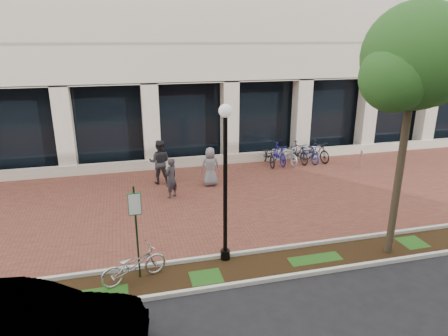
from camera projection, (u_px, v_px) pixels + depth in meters
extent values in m
plane|color=black|center=(213.00, 199.00, 16.23)|extent=(120.00, 120.00, 0.00)
cube|color=brown|center=(213.00, 199.00, 16.23)|extent=(40.00, 9.00, 0.01)
cube|color=black|center=(254.00, 267.00, 11.40)|extent=(40.00, 1.50, 0.01)
cube|color=beige|center=(247.00, 253.00, 12.07)|extent=(40.00, 0.12, 0.12)
cube|color=beige|center=(263.00, 280.00, 10.69)|extent=(40.00, 0.12, 0.12)
cube|color=black|center=(189.00, 121.00, 20.73)|extent=(40.00, 0.15, 4.20)
cube|color=beige|center=(194.00, 161.00, 20.30)|extent=(40.00, 0.25, 0.50)
cube|color=beige|center=(191.00, 124.00, 20.09)|extent=(0.80, 0.80, 4.20)
cube|color=#133616|center=(137.00, 233.00, 10.54)|extent=(0.05, 0.05, 2.66)
cube|color=#1B6D3A|center=(135.00, 204.00, 10.24)|extent=(0.34, 0.02, 0.62)
cube|color=white|center=(135.00, 204.00, 10.23)|extent=(0.30, 0.01, 0.56)
cylinder|color=black|center=(225.00, 255.00, 11.79)|extent=(0.28, 0.28, 0.30)
cylinder|color=black|center=(225.00, 192.00, 11.17)|extent=(0.12, 0.12, 4.29)
sphere|color=silver|center=(225.00, 111.00, 10.45)|extent=(0.36, 0.36, 0.36)
cylinder|color=#4B3C2A|center=(397.00, 185.00, 11.55)|extent=(0.22, 0.22, 4.37)
sphere|color=#235119|center=(416.00, 56.00, 10.43)|extent=(2.83, 2.83, 2.83)
sphere|color=#235119|center=(431.00, 71.00, 11.01)|extent=(1.98, 1.98, 1.98)
sphere|color=#235119|center=(395.00, 77.00, 10.22)|extent=(1.84, 1.84, 1.84)
imported|color=#B7B7BB|center=(134.00, 265.00, 10.66)|extent=(1.94, 1.21, 0.96)
imported|color=#2D2D32|center=(171.00, 178.00, 16.15)|extent=(0.72, 0.70, 1.67)
imported|color=#27282C|center=(160.00, 162.00, 17.70)|extent=(1.13, 0.98, 2.00)
imported|color=slate|center=(210.00, 167.00, 17.47)|extent=(0.89, 0.62, 1.73)
cylinder|color=silver|center=(361.00, 160.00, 19.89)|extent=(0.11, 0.11, 0.87)
sphere|color=silver|center=(362.00, 151.00, 19.74)|extent=(0.12, 0.12, 0.12)
imported|color=black|center=(269.00, 156.00, 20.43)|extent=(0.72, 1.92, 1.00)
imported|color=navy|center=(279.00, 154.00, 20.54)|extent=(0.56, 1.86, 1.11)
imported|color=silver|center=(289.00, 154.00, 20.69)|extent=(0.80, 1.95, 1.00)
imported|color=black|center=(298.00, 152.00, 20.80)|extent=(0.75, 1.90, 1.11)
imported|color=navy|center=(308.00, 153.00, 20.95)|extent=(0.99, 1.99, 1.00)
imported|color=black|center=(318.00, 151.00, 21.06)|extent=(0.93, 1.92, 1.11)
cylinder|color=silver|center=(293.00, 156.00, 20.79)|extent=(0.04, 0.04, 0.80)
imported|color=#B8B9BD|center=(22.00, 335.00, 7.72)|extent=(4.92, 2.29, 1.56)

